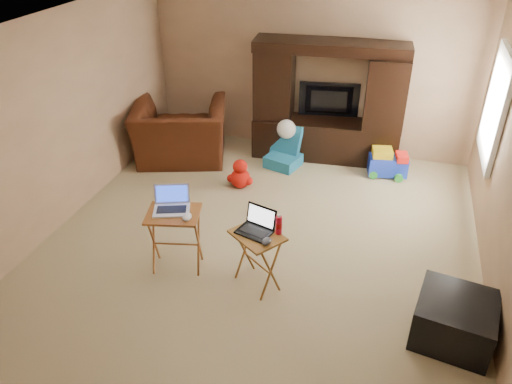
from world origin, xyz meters
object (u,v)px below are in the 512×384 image
(push_toy, at_px, (388,162))
(water_bottle, at_px, (279,225))
(child_rocker, at_px, (284,148))
(laptop_right, at_px, (254,223))
(tray_table_right, at_px, (257,260))
(tray_table_left, at_px, (176,241))
(laptop_left, at_px, (171,201))
(television, at_px, (329,101))
(recliner, at_px, (180,133))
(entertainment_center, at_px, (327,102))
(plush_toy, at_px, (240,174))
(mouse_right, at_px, (267,241))
(mouse_left, at_px, (187,217))
(ottoman, at_px, (454,320))

(push_toy, height_order, water_bottle, water_bottle)
(child_rocker, xyz_separation_m, laptop_right, (0.35, -2.67, 0.46))
(child_rocker, relative_size, tray_table_right, 0.96)
(tray_table_left, relative_size, laptop_left, 1.91)
(television, relative_size, laptop_left, 2.45)
(laptop_left, distance_m, water_bottle, 1.16)
(child_rocker, bearing_deg, recliner, -155.99)
(entertainment_center, bearing_deg, plush_toy, -131.57)
(push_toy, bearing_deg, water_bottle, -119.71)
(laptop_right, bearing_deg, plush_toy, 128.82)
(recliner, relative_size, plush_toy, 3.17)
(child_rocker, bearing_deg, plush_toy, -102.27)
(mouse_right, bearing_deg, laptop_right, 140.53)
(television, distance_m, push_toy, 1.29)
(entertainment_center, distance_m, mouse_right, 3.32)
(tray_table_left, xyz_separation_m, water_bottle, (1.13, 0.06, 0.39))
(tray_table_right, bearing_deg, mouse_left, -140.81)
(child_rocker, distance_m, laptop_left, 2.75)
(plush_toy, bearing_deg, laptop_left, -94.44)
(ottoman, distance_m, laptop_left, 2.98)
(laptop_right, height_order, mouse_right, laptop_right)
(laptop_right, distance_m, water_bottle, 0.25)
(plush_toy, bearing_deg, push_toy, 25.91)
(ottoman, distance_m, tray_table_right, 1.96)
(laptop_left, height_order, mouse_left, laptop_left)
(ottoman, height_order, tray_table_right, tray_table_right)
(plush_toy, bearing_deg, mouse_left, -87.74)
(tray_table_right, bearing_deg, ottoman, 30.02)
(water_bottle, bearing_deg, push_toy, 71.09)
(push_toy, xyz_separation_m, ottoman, (0.80, -3.04, 0.01))
(tray_table_right, relative_size, mouse_right, 4.92)
(entertainment_center, xyz_separation_m, push_toy, (1.00, -0.34, -0.69))
(laptop_left, bearing_deg, ottoman, -24.91)
(laptop_right, height_order, water_bottle, laptop_right)
(television, bearing_deg, laptop_left, 62.39)
(child_rocker, xyz_separation_m, mouse_left, (-0.35, -2.74, 0.44))
(entertainment_center, xyz_separation_m, tray_table_right, (-0.15, -3.19, -0.58))
(plush_toy, relative_size, tray_table_right, 0.67)
(entertainment_center, relative_size, mouse_left, 15.18)
(recliner, relative_size, push_toy, 2.43)
(plush_toy, bearing_deg, water_bottle, -60.86)
(recliner, distance_m, laptop_right, 3.13)
(mouse_left, bearing_deg, water_bottle, 7.69)
(television, distance_m, tray_table_right, 3.38)
(tray_table_left, bearing_deg, plush_toy, 73.50)
(laptop_right, bearing_deg, push_toy, 83.65)
(tray_table_left, distance_m, mouse_right, 1.11)
(entertainment_center, distance_m, plush_toy, 1.75)
(ottoman, height_order, mouse_right, mouse_right)
(child_rocker, bearing_deg, television, 66.13)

